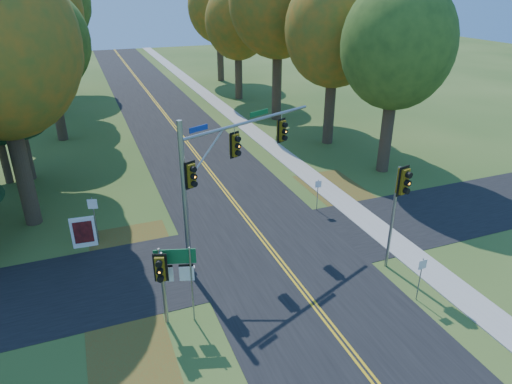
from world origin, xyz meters
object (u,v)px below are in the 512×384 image
object	(u,v)px
east_signal_pole	(400,193)
route_sign_cluster	(176,270)
info_kiosk	(84,232)
traffic_mast	(220,168)

from	to	relation	value
east_signal_pole	route_sign_cluster	size ratio (longest dim) A/B	1.53
info_kiosk	east_signal_pole	bearing A→B (deg)	-24.06
traffic_mast	route_sign_cluster	world-z (taller)	traffic_mast
east_signal_pole	route_sign_cluster	distance (m)	10.08
east_signal_pole	info_kiosk	xyz separation A→B (m)	(-13.20, 7.23, -3.10)
traffic_mast	east_signal_pole	xyz separation A→B (m)	(6.98, -3.79, -0.75)
traffic_mast	route_sign_cluster	xyz separation A→B (m)	(-2.99, -3.76, -2.29)
info_kiosk	route_sign_cluster	bearing A→B (deg)	-61.17
traffic_mast	info_kiosk	world-z (taller)	traffic_mast
traffic_mast	east_signal_pole	distance (m)	7.98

